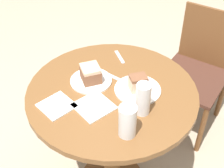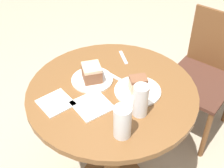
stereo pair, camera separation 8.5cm
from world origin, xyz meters
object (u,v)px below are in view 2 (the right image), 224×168
Objects in this scene: plate_near at (92,80)px; plate_far at (138,91)px; cake_slice_near at (92,73)px; glass_lemonade at (122,123)px; glass_water at (141,102)px; chair at (204,74)px; cake_slice_far at (138,84)px.

plate_far is at bearing 21.01° from plate_near.
plate_near is 1.60× the size of cake_slice_near.
plate_far is 0.25m from cake_slice_near.
plate_far is at bearing 115.14° from glass_lemonade.
glass_water reaches higher than cake_slice_near.
chair is at bearing 89.26° from plate_far.
cake_slice_near is 0.39m from glass_lemonade.
cake_slice_far is at bearing 115.14° from glass_lemonade.
plate_near is at bearing 175.91° from glass_water.
chair is at bearing 74.35° from cake_slice_near.
glass_water is at bearing 98.38° from glass_lemonade.
cake_slice_near reaches higher than plate_far.
glass_water is at bearing -88.62° from chair.
chair is 8.19× the size of cake_slice_far.
glass_water is (0.10, -0.11, 0.02)m from cake_slice_far.
chair is at bearing 89.26° from cake_slice_far.
chair is 0.82m from plate_far.
glass_water is (0.32, -0.02, 0.02)m from cake_slice_near.
plate_near is 0.25m from cake_slice_far.
plate_far is (0.23, 0.09, 0.00)m from plate_near.
plate_far is 1.51× the size of glass_lemonade.
cake_slice_far reaches higher than chair.
plate_near is at bearing -110.18° from chair.
chair is at bearing 74.35° from plate_near.
cake_slice_far is 0.28m from glass_lemonade.
cake_slice_near is at bearing 175.91° from glass_water.
plate_near is 0.33m from glass_water.
cake_slice_near is at bearing 0.00° from plate_near.
cake_slice_near is at bearing -110.18° from chair.
cake_slice_far is (0.00, -0.00, 0.04)m from plate_far.
glass_lemonade is (0.11, -1.01, 0.39)m from chair.
glass_lemonade is 0.96× the size of glass_water.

